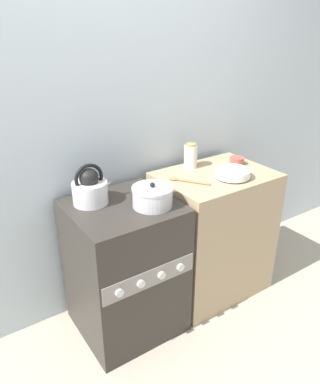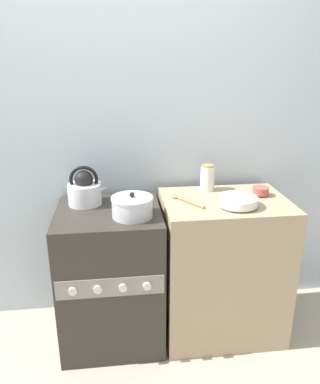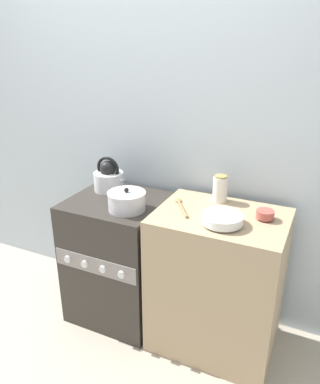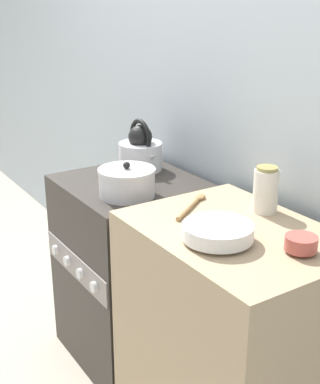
% 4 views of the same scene
% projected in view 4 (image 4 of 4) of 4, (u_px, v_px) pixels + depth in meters
% --- Properties ---
extents(ground_plane, '(12.00, 12.00, 0.00)m').
position_uv_depth(ground_plane, '(82.00, 370.00, 2.42)').
color(ground_plane, '#B2A893').
extents(wall_back, '(7.00, 0.06, 2.50)m').
position_uv_depth(wall_back, '(200.00, 80.00, 2.32)').
color(wall_back, silver).
rests_on(wall_back, ground_plane).
extents(stove, '(0.59, 0.58, 0.85)m').
position_uv_depth(stove, '(134.00, 270.00, 2.42)').
color(stove, '#332D28').
rests_on(stove, ground_plane).
extents(counter, '(0.73, 0.54, 0.88)m').
position_uv_depth(counter, '(230.00, 345.00, 1.87)').
color(counter, tan).
rests_on(counter, ground_plane).
extents(kettle, '(0.24, 0.20, 0.23)m').
position_uv_depth(kettle, '(141.00, 151.00, 2.41)').
color(kettle, silver).
rests_on(kettle, stove).
extents(cooking_pot, '(0.23, 0.23, 0.14)m').
position_uv_depth(cooking_pot, '(127.00, 182.00, 2.10)').
color(cooking_pot, silver).
rests_on(cooking_pot, stove).
extents(enamel_bowl, '(0.22, 0.22, 0.06)m').
position_uv_depth(enamel_bowl, '(218.00, 232.00, 1.63)').
color(enamel_bowl, white).
rests_on(enamel_bowl, counter).
extents(small_ceramic_bowl, '(0.10, 0.10, 0.05)m').
position_uv_depth(small_ceramic_bowl, '(301.00, 243.00, 1.55)').
color(small_ceramic_bowl, '#B75147').
rests_on(small_ceramic_bowl, counter).
extents(storage_jar, '(0.09, 0.09, 0.16)m').
position_uv_depth(storage_jar, '(266.00, 190.00, 1.84)').
color(storage_jar, silver).
rests_on(storage_jar, counter).
extents(wooden_spoon, '(0.17, 0.23, 0.02)m').
position_uv_depth(wooden_spoon, '(193.00, 204.00, 1.91)').
color(wooden_spoon, '#A37A4C').
rests_on(wooden_spoon, counter).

